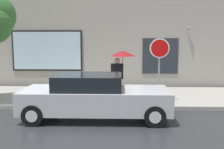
{
  "coord_description": "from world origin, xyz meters",
  "views": [
    {
      "loc": [
        1.29,
        -8.49,
        2.56
      ],
      "look_at": [
        0.96,
        1.8,
        1.2
      ],
      "focal_mm": 43.13,
      "sensor_mm": 36.0,
      "label": 1
    }
  ],
  "objects_px": {
    "pedestrian_with_umbrella": "(121,61)",
    "parked_car": "(94,97)",
    "stop_sign": "(159,57)",
    "fire_hydrant": "(57,91)"
  },
  "relations": [
    {
      "from": "pedestrian_with_umbrella",
      "to": "parked_car",
      "type": "bearing_deg",
      "value": -112.16
    },
    {
      "from": "parked_car",
      "to": "stop_sign",
      "type": "relative_size",
      "value": 1.92
    },
    {
      "from": "fire_hydrant",
      "to": "stop_sign",
      "type": "bearing_deg",
      "value": -0.27
    },
    {
      "from": "fire_hydrant",
      "to": "pedestrian_with_umbrella",
      "type": "distance_m",
      "value": 2.8
    },
    {
      "from": "fire_hydrant",
      "to": "stop_sign",
      "type": "relative_size",
      "value": 0.32
    },
    {
      "from": "parked_car",
      "to": "pedestrian_with_umbrella",
      "type": "distance_m",
      "value": 2.48
    },
    {
      "from": "parked_car",
      "to": "stop_sign",
      "type": "distance_m",
      "value": 3.21
    },
    {
      "from": "fire_hydrant",
      "to": "stop_sign",
      "type": "height_order",
      "value": "stop_sign"
    },
    {
      "from": "fire_hydrant",
      "to": "pedestrian_with_umbrella",
      "type": "height_order",
      "value": "pedestrian_with_umbrella"
    },
    {
      "from": "parked_car",
      "to": "fire_hydrant",
      "type": "relative_size",
      "value": 6.1
    }
  ]
}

